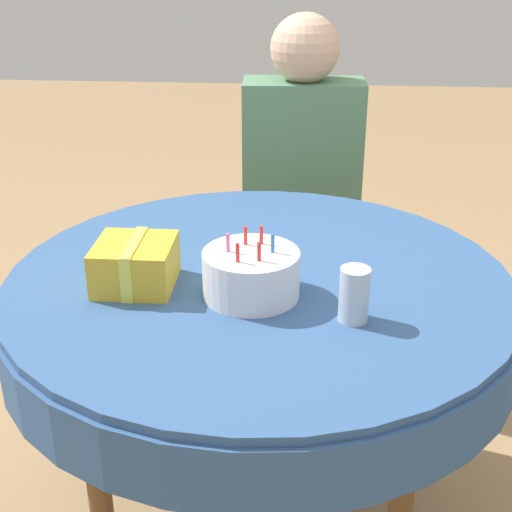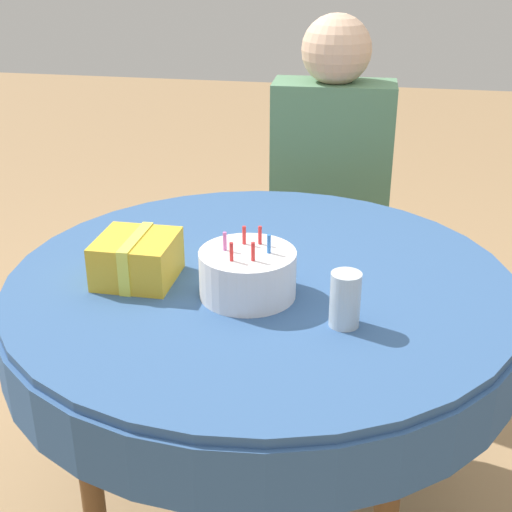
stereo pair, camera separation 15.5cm
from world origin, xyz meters
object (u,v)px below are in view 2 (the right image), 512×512
Objects in this scene: chair at (329,227)px; birthday_cake at (248,274)px; person at (331,167)px; gift_box at (137,259)px; drinking_glass at (345,299)px.

chair is 4.42× the size of birthday_cake.
chair is 0.74× the size of person.
person reaches higher than gift_box.
birthday_cake is (-0.09, -1.03, 0.30)m from chair.
drinking_glass is (0.12, -1.12, 0.31)m from chair.
chair is at bearing 90.00° from person.
chair is 8.05× the size of drinking_glass.
person is 1.04m from drinking_glass.
chair is at bearing 85.25° from birthday_cake.
drinking_glass is 0.65× the size of gift_box.
chair is at bearing 71.26° from gift_box.
drinking_glass is at bearing -86.10° from chair.
gift_box is at bearing 173.44° from birthday_cake.
gift_box is at bearing 165.78° from drinking_glass.
birthday_cake reaches higher than drinking_glass.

